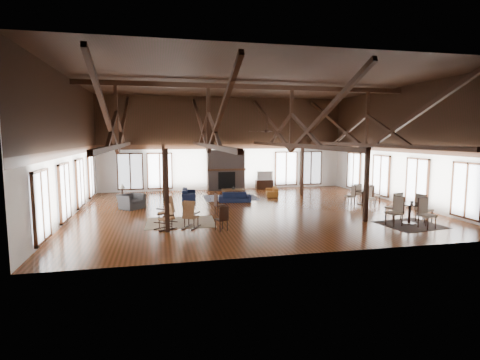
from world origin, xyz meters
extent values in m
plane|color=brown|center=(0.00, 0.00, 0.00)|extent=(16.00, 16.00, 0.00)
cube|color=black|center=(0.00, 0.00, 6.00)|extent=(16.00, 14.00, 0.02)
cube|color=white|center=(0.00, 7.00, 3.00)|extent=(16.00, 0.02, 6.00)
cube|color=white|center=(0.00, -7.00, 3.00)|extent=(16.00, 0.02, 6.00)
cube|color=white|center=(-8.00, 0.00, 3.00)|extent=(0.02, 14.00, 6.00)
cube|color=white|center=(8.00, 0.00, 3.00)|extent=(0.02, 14.00, 6.00)
cube|color=black|center=(0.00, 0.00, 5.75)|extent=(15.60, 0.18, 0.22)
cube|color=black|center=(-6.00, 0.00, 3.05)|extent=(0.16, 13.70, 0.18)
cube|color=black|center=(-6.00, 0.00, 4.40)|extent=(0.14, 0.14, 2.70)
cube|color=black|center=(-6.00, 3.50, 4.28)|extent=(0.15, 7.07, 3.12)
cube|color=black|center=(-6.00, -3.50, 4.28)|extent=(0.15, 7.07, 3.12)
cube|color=black|center=(-2.00, 0.00, 3.05)|extent=(0.16, 13.70, 0.18)
cube|color=black|center=(-2.00, 0.00, 4.40)|extent=(0.14, 0.14, 2.70)
cube|color=black|center=(-2.00, 3.50, 4.28)|extent=(0.15, 7.07, 3.12)
cube|color=black|center=(-2.00, -3.50, 4.28)|extent=(0.15, 7.07, 3.12)
cube|color=black|center=(2.00, 0.00, 3.05)|extent=(0.16, 13.70, 0.18)
cube|color=black|center=(2.00, 0.00, 4.40)|extent=(0.14, 0.14, 2.70)
cube|color=black|center=(2.00, 3.50, 4.28)|extent=(0.15, 7.07, 3.12)
cube|color=black|center=(2.00, -3.50, 4.28)|extent=(0.15, 7.07, 3.12)
cube|color=black|center=(6.00, 0.00, 3.05)|extent=(0.16, 13.70, 0.18)
cube|color=black|center=(6.00, 0.00, 4.40)|extent=(0.14, 0.14, 2.70)
cube|color=black|center=(6.00, 3.50, 4.28)|extent=(0.15, 7.07, 3.12)
cube|color=black|center=(6.00, -3.50, 4.28)|extent=(0.15, 7.07, 3.12)
cube|color=black|center=(-4.00, -3.50, 1.52)|extent=(0.16, 0.16, 3.05)
cube|color=black|center=(4.00, -3.50, 1.52)|extent=(0.16, 0.16, 3.05)
cube|color=black|center=(-4.00, 3.50, 1.52)|extent=(0.16, 0.16, 3.05)
cube|color=black|center=(4.00, 3.50, 1.52)|extent=(0.16, 0.16, 3.05)
cube|color=brown|center=(0.00, 6.68, 1.30)|extent=(2.40, 0.62, 2.60)
cube|color=black|center=(0.00, 6.36, 0.65)|extent=(1.10, 0.06, 1.10)
cube|color=#371D10|center=(0.00, 6.40, 1.35)|extent=(2.50, 0.20, 0.12)
cylinder|color=black|center=(0.50, -1.00, 4.05)|extent=(0.04, 0.04, 0.70)
cylinder|color=black|center=(0.50, -1.00, 3.70)|extent=(0.20, 0.20, 0.10)
cube|color=black|center=(0.95, -1.00, 3.70)|extent=(0.70, 0.12, 0.02)
cube|color=black|center=(0.50, -0.55, 3.70)|extent=(0.12, 0.70, 0.02)
cube|color=black|center=(0.05, -1.00, 3.70)|extent=(0.70, 0.12, 0.02)
cube|color=black|center=(0.50, -1.45, 3.70)|extent=(0.12, 0.70, 0.02)
imported|color=#131A36|center=(-0.34, 2.12, 0.25)|extent=(1.78, 0.88, 0.50)
imported|color=black|center=(-2.64, 3.69, 0.28)|extent=(1.96, 0.92, 0.56)
imported|color=#A55F1F|center=(2.24, 3.79, 0.24)|extent=(1.76, 1.00, 0.48)
cube|color=brown|center=(-0.17, 3.46, 0.45)|extent=(1.30, 0.72, 0.06)
cube|color=brown|center=(-0.70, 3.26, 0.21)|extent=(0.06, 0.06, 0.42)
cube|color=brown|center=(-0.70, 3.67, 0.21)|extent=(0.06, 0.06, 0.42)
cube|color=brown|center=(0.36, 3.26, 0.21)|extent=(0.06, 0.06, 0.42)
cube|color=brown|center=(0.36, 3.67, 0.21)|extent=(0.06, 0.06, 0.42)
imported|color=#B2B2B2|center=(-0.15, 3.43, 0.58)|extent=(0.23, 0.23, 0.20)
imported|color=#2F2F31|center=(-5.59, 1.38, 0.35)|extent=(1.42, 1.42, 0.70)
cube|color=black|center=(-6.08, 2.19, 0.30)|extent=(0.45, 0.45, 0.60)
cylinder|color=black|center=(-6.08, 2.19, 0.78)|extent=(0.08, 0.08, 0.36)
cone|color=beige|center=(-6.08, 2.19, 1.02)|extent=(0.32, 0.32, 0.26)
cube|color=#905D36|center=(-4.04, -2.02, 0.42)|extent=(0.65, 0.66, 0.05)
cube|color=#905D36|center=(-3.85, -2.14, 0.75)|extent=(0.42, 0.51, 0.70)
cube|color=black|center=(-4.15, -2.19, 0.03)|extent=(0.75, 0.51, 0.05)
cube|color=black|center=(-3.93, -1.85, 0.03)|extent=(0.75, 0.51, 0.05)
cube|color=#905D36|center=(-3.09, -3.06, 0.41)|extent=(0.63, 0.63, 0.05)
cube|color=#905D36|center=(-3.20, -3.24, 0.73)|extent=(0.50, 0.40, 0.68)
cube|color=black|center=(-3.26, -2.96, 0.02)|extent=(0.47, 0.74, 0.05)
cube|color=black|center=(-2.92, -3.16, 0.02)|extent=(0.47, 0.74, 0.05)
cube|color=#905D36|center=(-4.06, -3.09, 0.39)|extent=(0.58, 0.59, 0.05)
cube|color=#905D36|center=(-3.89, -2.99, 0.69)|extent=(0.36, 0.47, 0.64)
cube|color=black|center=(-3.97, -3.25, 0.02)|extent=(0.70, 0.42, 0.05)
cube|color=black|center=(-4.15, -2.93, 0.02)|extent=(0.70, 0.42, 0.05)
cube|color=black|center=(-1.65, -0.98, 0.44)|extent=(0.47, 0.47, 0.05)
cube|color=black|center=(-1.83, -1.01, 0.70)|extent=(0.11, 0.41, 0.54)
cylinder|color=black|center=(-1.65, -0.98, 0.22)|extent=(0.03, 0.03, 0.44)
cube|color=black|center=(-2.04, -3.75, 0.42)|extent=(0.52, 0.52, 0.05)
cube|color=black|center=(-1.97, -3.92, 0.68)|extent=(0.38, 0.19, 0.52)
cylinder|color=black|center=(-2.04, -3.75, 0.21)|extent=(0.03, 0.03, 0.42)
cylinder|color=black|center=(5.49, -4.27, 0.80)|extent=(0.94, 0.94, 0.04)
cylinder|color=black|center=(5.49, -4.27, 0.41)|extent=(0.10, 0.10, 0.78)
cylinder|color=black|center=(5.49, -4.27, 0.02)|extent=(0.57, 0.57, 0.04)
cylinder|color=black|center=(5.94, 0.04, 0.68)|extent=(0.80, 0.80, 0.04)
cylinder|color=black|center=(5.94, 0.04, 0.35)|extent=(0.10, 0.10, 0.66)
cylinder|color=black|center=(5.94, 0.04, 0.02)|extent=(0.48, 0.48, 0.04)
imported|color=#B2B2B2|center=(5.56, -4.29, 0.87)|extent=(0.13, 0.13, 0.10)
imported|color=#B2B2B2|center=(5.94, -0.02, 0.74)|extent=(0.14, 0.14, 0.09)
cube|color=black|center=(2.62, 6.75, 0.28)|extent=(1.13, 0.42, 0.57)
imported|color=#B2B2B2|center=(2.64, 6.75, 0.87)|extent=(1.05, 0.22, 0.60)
cube|color=tan|center=(-3.44, -2.10, 0.01)|extent=(2.84, 2.29, 0.01)
cube|color=#1A204B|center=(-0.29, 3.47, 0.01)|extent=(3.05, 2.33, 0.01)
cube|color=black|center=(5.42, -4.46, 0.01)|extent=(2.41, 2.24, 0.01)
camera|label=1|loc=(-4.26, -17.16, 3.49)|focal=28.00mm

